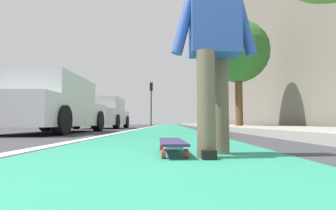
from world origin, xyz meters
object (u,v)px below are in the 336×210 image
(parked_car_mid, at_px, (104,114))
(pedestrian_distant, at_px, (223,112))
(parked_car_near, at_px, (52,106))
(skateboard, at_px, (172,143))
(traffic_light, at_px, (151,96))
(skater_person, at_px, (214,41))
(street_tree_mid, at_px, (238,52))

(parked_car_mid, xyz_separation_m, pedestrian_distant, (1.07, -6.13, 0.16))
(parked_car_mid, bearing_deg, parked_car_near, -178.62)
(parked_car_near, relative_size, pedestrian_distant, 2.94)
(skateboard, distance_m, traffic_light, 22.25)
(parked_car_near, height_order, pedestrian_distant, pedestrian_distant)
(skater_person, distance_m, parked_car_mid, 11.31)
(parked_car_near, distance_m, pedestrian_distant, 9.21)
(traffic_light, distance_m, street_tree_mid, 13.86)
(skater_person, bearing_deg, parked_car_near, 36.48)
(parked_car_mid, bearing_deg, skater_person, -161.08)
(street_tree_mid, bearing_deg, traffic_light, 20.33)
(skater_person, bearing_deg, traffic_light, 5.56)
(parked_car_near, xyz_separation_m, parked_car_mid, (5.93, 0.14, 0.00))
(skateboard, xyz_separation_m, traffic_light, (22.01, 1.81, 2.76))
(parked_car_near, height_order, street_tree_mid, street_tree_mid)
(traffic_light, bearing_deg, skateboard, -175.30)
(skater_person, distance_m, street_tree_mid, 9.86)
(street_tree_mid, relative_size, pedestrian_distant, 3.11)
(street_tree_mid, xyz_separation_m, pedestrian_distant, (2.59, 0.20, -2.52))
(parked_car_mid, distance_m, pedestrian_distant, 6.22)
(street_tree_mid, bearing_deg, pedestrian_distant, 4.33)
(parked_car_mid, bearing_deg, skateboard, -162.52)
(skater_person, height_order, street_tree_mid, street_tree_mid)
(skateboard, relative_size, parked_car_mid, 0.19)
(traffic_light, distance_m, pedestrian_distant, 11.54)
(skateboard, bearing_deg, parked_car_mid, 17.48)
(traffic_light, bearing_deg, street_tree_mid, -159.67)
(parked_car_near, distance_m, traffic_light, 17.58)
(skateboard, relative_size, skater_person, 0.52)
(pedestrian_distant, bearing_deg, parked_car_near, 139.47)
(parked_car_mid, xyz_separation_m, street_tree_mid, (-1.52, -6.32, 2.68))
(parked_car_mid, height_order, pedestrian_distant, pedestrian_distant)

